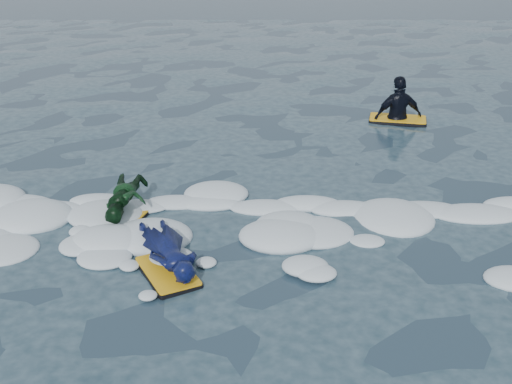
# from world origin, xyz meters

# --- Properties ---
(ground) EXTENTS (120.00, 120.00, 0.00)m
(ground) POSITION_xyz_m (0.00, 0.00, 0.00)
(ground) COLOR #172837
(ground) RESTS_ON ground
(foam_band) EXTENTS (12.00, 3.10, 0.30)m
(foam_band) POSITION_xyz_m (0.00, 1.03, 0.00)
(foam_band) COLOR white
(foam_band) RESTS_ON ground
(prone_woman_unit) EXTENTS (1.19, 1.70, 0.41)m
(prone_woman_unit) POSITION_xyz_m (-0.50, -0.28, 0.21)
(prone_woman_unit) COLOR black
(prone_woman_unit) RESTS_ON ground
(prone_child_unit) EXTENTS (0.74, 1.38, 0.52)m
(prone_child_unit) POSITION_xyz_m (-1.36, 1.25, 0.27)
(prone_child_unit) COLOR black
(prone_child_unit) RESTS_ON ground
(waiting_rider_unit) EXTENTS (1.37, 0.94, 1.88)m
(waiting_rider_unit) POSITION_xyz_m (3.78, 6.20, 0.09)
(waiting_rider_unit) COLOR black
(waiting_rider_unit) RESTS_ON ground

